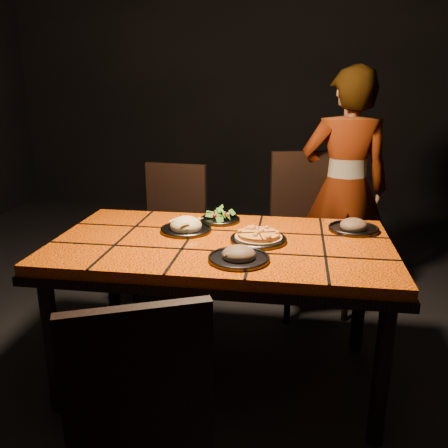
# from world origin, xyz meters

# --- Properties ---
(room_shell) EXTENTS (6.04, 7.04, 3.08)m
(room_shell) POSITION_xyz_m (0.00, 0.00, 1.50)
(room_shell) COLOR black
(room_shell) RESTS_ON ground
(dining_table) EXTENTS (1.62, 0.92, 0.75)m
(dining_table) POSITION_xyz_m (0.00, 0.00, 0.67)
(dining_table) COLOR #F65C07
(dining_table) RESTS_ON ground
(chair_near) EXTENTS (0.54, 0.54, 0.92)m
(chair_near) POSITION_xyz_m (-0.11, -0.95, 0.53)
(chair_near) COLOR black
(chair_near) RESTS_ON ground
(chair_far_left) EXTENTS (0.47, 0.47, 0.94)m
(chair_far_left) POSITION_xyz_m (-0.48, 0.87, 0.54)
(chair_far_left) COLOR black
(chair_far_left) RESTS_ON ground
(chair_far_right) EXTENTS (0.57, 0.57, 1.03)m
(chair_far_right) POSITION_xyz_m (0.43, 0.94, 0.59)
(chair_far_right) COLOR black
(chair_far_right) RESTS_ON ground
(diner) EXTENTS (0.60, 0.41, 1.58)m
(diner) POSITION_xyz_m (0.66, 1.04, 0.79)
(diner) COLOR brown
(diner) RESTS_ON ground
(plate_pizza) EXTENTS (0.28, 0.28, 0.04)m
(plate_pizza) POSITION_xyz_m (0.18, 0.01, 0.77)
(plate_pizza) COLOR #35353A
(plate_pizza) RESTS_ON dining_table
(plate_pasta) EXTENTS (0.26, 0.26, 0.08)m
(plate_pasta) POSITION_xyz_m (-0.20, 0.11, 0.77)
(plate_pasta) COLOR #35353A
(plate_pasta) RESTS_ON dining_table
(plate_salad) EXTENTS (0.22, 0.22, 0.07)m
(plate_salad) POSITION_xyz_m (-0.06, 0.31, 0.78)
(plate_salad) COLOR #35353A
(plate_salad) RESTS_ON dining_table
(plate_mushroom_a) EXTENTS (0.26, 0.26, 0.09)m
(plate_mushroom_a) POSITION_xyz_m (0.11, -0.25, 0.77)
(plate_mushroom_a) COLOR #35353A
(plate_mushroom_a) RESTS_ON dining_table
(plate_mushroom_b) EXTENTS (0.25, 0.25, 0.08)m
(plate_mushroom_b) POSITION_xyz_m (0.64, 0.25, 0.77)
(plate_mushroom_b) COLOR #35353A
(plate_mushroom_b) RESTS_ON dining_table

